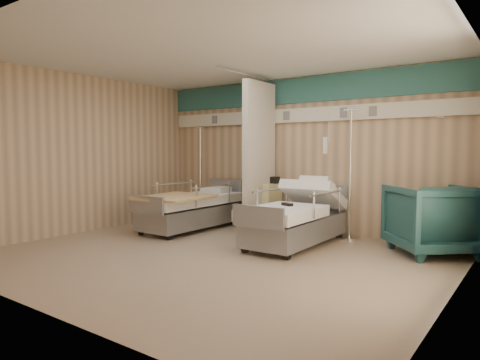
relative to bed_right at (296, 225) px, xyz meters
The scene contains 13 objects.
ground 1.47m from the bed_right, 114.78° to the right, with size 6.00×5.00×0.00m, color gray.
room_walls 1.97m from the bed_right, 121.10° to the right, with size 6.04×5.04×2.82m.
bed_right is the anchor object (origin of this frame).
bed_left 2.20m from the bed_right, behind, with size 1.00×2.16×0.63m, color silver, non-canonical shape.
bedside_cabinet 1.46m from the bed_right, 141.95° to the left, with size 0.50×0.48×0.85m, color beige.
visitor_armchair 1.95m from the bed_right, 17.97° to the left, with size 1.06×1.09×0.99m, color #1C4547.
waffle_blanket 2.06m from the bed_right, 18.50° to the left, with size 0.59×0.52×0.07m, color white.
iv_stand_right 1.07m from the bed_right, 62.08° to the left, with size 0.38×0.38×2.14m.
iv_stand_left 2.81m from the bed_right, 162.44° to the left, with size 0.35×0.35×1.95m.
call_remote 0.39m from the bed_right, 100.55° to the right, with size 0.19×0.08×0.04m, color black.
tan_blanket 2.20m from the bed_right, 167.76° to the right, with size 1.00×1.26×0.04m, color tan.
toiletry_bag 1.54m from the bed_right, 135.80° to the left, with size 0.23×0.15×0.13m, color black.
white_cup 1.74m from the bed_right, 143.03° to the left, with size 0.08×0.08×0.12m, color white.
Camera 1 is at (3.73, -4.52, 1.47)m, focal length 32.00 mm.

